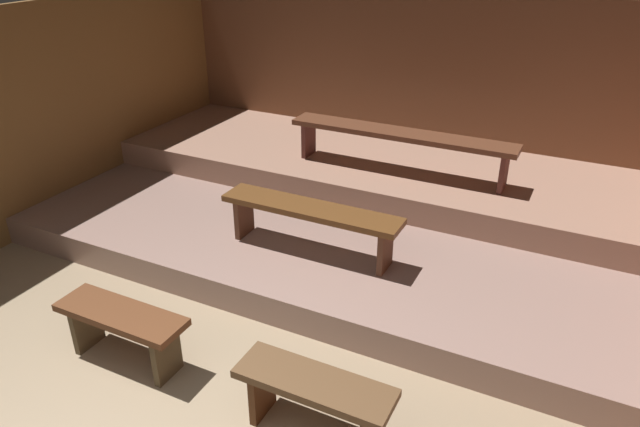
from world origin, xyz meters
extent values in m
cube|color=#9A8365|center=(0.00, 2.62, -0.04)|extent=(6.93, 6.05, 0.08)
cube|color=brown|center=(0.00, 5.28, 1.11)|extent=(6.93, 0.06, 2.22)
cube|color=brown|center=(-3.10, 2.62, 1.11)|extent=(0.06, 6.05, 2.22)
cube|color=gray|center=(0.00, 3.53, 0.14)|extent=(6.13, 3.43, 0.27)
cube|color=#A57A64|center=(0.00, 4.35, 0.41)|extent=(6.13, 1.79, 0.27)
cube|color=#5B311A|center=(-0.77, 1.00, 0.41)|extent=(1.00, 0.32, 0.05)
cube|color=brown|center=(-1.15, 1.00, 0.19)|extent=(0.05, 0.26, 0.38)
cube|color=brown|center=(-0.39, 1.00, 0.19)|extent=(0.05, 0.26, 0.38)
cube|color=brown|center=(0.77, 1.00, 0.41)|extent=(1.00, 0.32, 0.05)
cube|color=#502D17|center=(0.39, 1.00, 0.19)|extent=(0.05, 0.26, 0.38)
cube|color=brown|center=(-0.08, 2.61, 0.68)|extent=(1.63, 0.32, 0.05)
cube|color=#553322|center=(-0.78, 2.61, 0.46)|extent=(0.05, 0.26, 0.38)
cube|color=#553322|center=(0.61, 2.61, 0.46)|extent=(0.05, 0.26, 0.38)
cube|color=brown|center=(0.20, 4.08, 0.95)|extent=(2.37, 0.32, 0.05)
cube|color=#582D27|center=(-0.87, 4.08, 0.73)|extent=(0.05, 0.26, 0.38)
cube|color=#582D27|center=(1.26, 4.08, 0.73)|extent=(0.05, 0.26, 0.38)
camera|label=1|loc=(2.00, -1.40, 2.92)|focal=32.92mm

